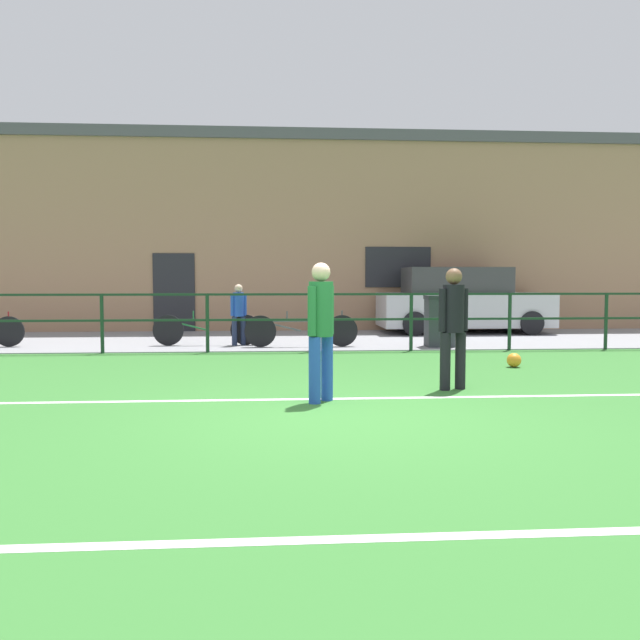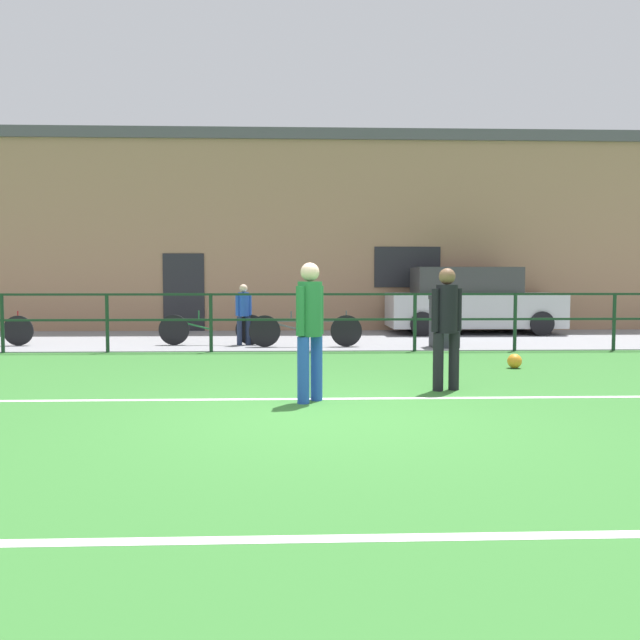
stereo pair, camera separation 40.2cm
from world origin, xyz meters
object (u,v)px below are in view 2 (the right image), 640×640
object	(u,v)px
spectator_child	(244,311)
soccer_ball_spare	(515,361)
player_striker	(310,323)
bicycle_parked_1	(305,330)
bicycle_parked_2	(212,329)
parked_car_red	(471,302)
trash_bin_0	(444,321)
player_goalkeeper	(447,321)

from	to	relation	value
spectator_child	soccer_ball_spare	bearing A→B (deg)	120.07
player_striker	spectator_child	world-z (taller)	player_striker
player_striker	bicycle_parked_1	bearing A→B (deg)	40.46
soccer_ball_spare	bicycle_parked_2	world-z (taller)	bicycle_parked_2
parked_car_red	bicycle_parked_1	xyz separation A→B (m)	(-4.33, -3.24, -0.46)
spectator_child	bicycle_parked_2	xyz separation A→B (m)	(-0.68, 0.04, -0.40)
parked_car_red	player_striker	bearing A→B (deg)	-115.31
spectator_child	bicycle_parked_1	size ratio (longest dim) A/B	0.55
bicycle_parked_1	trash_bin_0	distance (m)	2.88
player_striker	parked_car_red	world-z (taller)	parked_car_red
spectator_child	bicycle_parked_1	bearing A→B (deg)	140.86
player_goalkeeper	trash_bin_0	bearing A→B (deg)	58.71
bicycle_parked_2	spectator_child	bearing A→B (deg)	-3.59
player_goalkeeper	soccer_ball_spare	bearing A→B (deg)	33.38
spectator_child	trash_bin_0	world-z (taller)	spectator_child
soccer_ball_spare	bicycle_parked_2	xyz separation A→B (m)	(-5.29, 3.69, 0.24)
soccer_ball_spare	spectator_child	world-z (taller)	spectator_child
player_striker	parked_car_red	size ratio (longest dim) A/B	0.37
spectator_child	bicycle_parked_1	world-z (taller)	spectator_child
player_goalkeeper	bicycle_parked_1	distance (m)	5.57
soccer_ball_spare	bicycle_parked_1	xyz separation A→B (m)	(-3.31, 3.24, 0.25)
soccer_ball_spare	spectator_child	xyz separation A→B (m)	(-4.62, 3.65, 0.64)
parked_car_red	bicycle_parked_2	world-z (taller)	parked_car_red
spectator_child	parked_car_red	bearing A→B (deg)	-174.97
spectator_child	bicycle_parked_2	world-z (taller)	spectator_child
soccer_ball_spare	parked_car_red	distance (m)	6.59
bicycle_parked_2	parked_car_red	bearing A→B (deg)	23.79
parked_car_red	bicycle_parked_1	bearing A→B (deg)	-143.24
spectator_child	bicycle_parked_1	distance (m)	1.42
bicycle_parked_1	trash_bin_0	xyz separation A→B (m)	(2.87, -0.16, 0.19)
soccer_ball_spare	parked_car_red	bearing A→B (deg)	81.06
soccer_ball_spare	trash_bin_0	size ratio (longest dim) A/B	0.22
player_goalkeeper	bicycle_parked_2	distance (m)	6.85
player_striker	soccer_ball_spare	distance (m)	4.41
soccer_ball_spare	bicycle_parked_1	world-z (taller)	bicycle_parked_1
spectator_child	bicycle_parked_1	xyz separation A→B (m)	(1.30, -0.41, -0.39)
parked_car_red	spectator_child	bearing A→B (deg)	-153.38
spectator_child	bicycle_parked_2	bearing A→B (deg)	-25.18
player_striker	spectator_child	size ratio (longest dim) A/B	1.26
player_goalkeeper	spectator_child	distance (m)	6.45
spectator_child	parked_car_red	xyz separation A→B (m)	(5.64, 2.82, 0.06)
player_goalkeeper	bicycle_parked_1	xyz separation A→B (m)	(-1.74, 5.27, -0.53)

